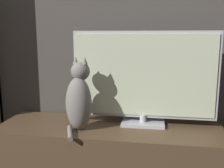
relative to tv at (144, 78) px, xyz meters
The scene contains 4 objects.
wall_back 0.57m from the tv, 136.15° to the left, with size 4.80×0.05×2.60m.
tv_stand 0.61m from the tv, 160.70° to the right, with size 1.44×0.47×0.51m.
tv is the anchor object (origin of this frame).
cat 0.43m from the tv, 158.23° to the right, with size 0.19×0.30×0.45m.
Camera 1 is at (0.28, -0.63, 1.08)m, focal length 42.00 mm.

